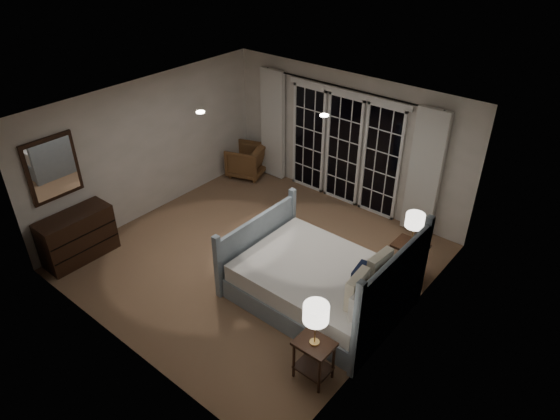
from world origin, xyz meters
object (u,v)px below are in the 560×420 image
Objects in this scene: lamp_left at (316,313)px; armchair at (247,161)px; dresser at (78,236)px; nightstand_right at (409,256)px; bed at (321,282)px; lamp_right at (415,221)px; nightstand_left at (314,355)px.

armchair is at bearing 141.36° from lamp_left.
armchair is 0.64× the size of dresser.
lamp_left is (0.01, -2.44, 0.63)m from nightstand_right.
dresser is at bearing -146.39° from nightstand_right.
bed is 1.46m from nightstand_right.
bed is 3.23× the size of armchair.
armchair is at bearing 167.31° from lamp_right.
lamp_right is at bearing 58.31° from armchair.
dresser is (-4.36, -2.90, -0.66)m from lamp_right.
nightstand_right is 1.09× the size of lamp_left.
nightstand_left is 0.92× the size of nightstand_right.
lamp_left is at bearing -58.14° from bed.
nightstand_left is (0.73, -1.18, 0.04)m from bed.
bed is 3.70× the size of nightstand_right.
lamp_left is at bearing -56.31° from nightstand_left.
armchair reaches higher than nightstand_left.
armchair is (-4.24, 3.39, -0.05)m from nightstand_left.
lamp_right is 4.40m from armchair.
nightstand_right is (-0.01, 2.44, 0.04)m from nightstand_left.
nightstand_left is at bearing -89.71° from lamp_right.
lamp_left is 4.44m from dresser.
nightstand_left is 1.01× the size of lamp_left.
bed is 4.01× the size of nightstand_left.
lamp_right is (-0.01, 2.44, 0.68)m from nightstand_left.
dresser reaches higher than armchair.
bed is 4.41× the size of lamp_right.
dresser is (-4.36, -2.90, -0.01)m from nightstand_right.
bed is 1.39m from nightstand_left.
lamp_right is at bearing 60.36° from bed.
dresser is at bearing -146.39° from lamp_right.
lamp_left is 2.44m from lamp_right.
lamp_left is (0.73, -1.18, 0.71)m from bed.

